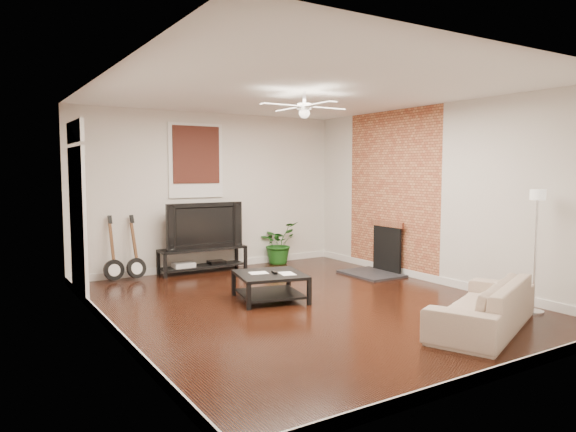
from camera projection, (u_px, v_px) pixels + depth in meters
name	position (u px, v px, depth m)	size (l,w,h in m)	color
room	(304.00, 199.00, 6.89)	(5.01, 6.01, 2.81)	black
brick_accent	(392.00, 192.00, 9.05)	(0.02, 2.20, 2.80)	#A55035
fireplace	(378.00, 248.00, 8.98)	(0.80, 1.10, 0.92)	black
window_back	(196.00, 161.00, 9.20)	(1.00, 0.06, 1.30)	#34120E
door_left	(79.00, 209.00, 7.21)	(0.08, 1.00, 2.50)	white
tv_stand	(203.00, 260.00, 9.20)	(1.54, 0.41, 0.43)	black
tv	(202.00, 225.00, 9.16)	(1.38, 0.18, 0.79)	black
coffee_table	(270.00, 287.00, 7.21)	(0.88, 0.88, 0.37)	black
sofa	(483.00, 305.00, 5.88)	(1.90, 0.74, 0.56)	tan
floor_lamp	(536.00, 251.00, 6.51)	(0.26, 0.26, 1.55)	white
potted_plant	(278.00, 243.00, 10.03)	(0.71, 0.62, 0.79)	#1B5518
guitar_left	(113.00, 249.00, 8.34)	(0.33, 0.23, 1.07)	black
guitar_right	(136.00, 247.00, 8.50)	(0.33, 0.23, 1.07)	black
ceiling_fan	(304.00, 107.00, 6.79)	(1.24, 1.24, 0.32)	white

